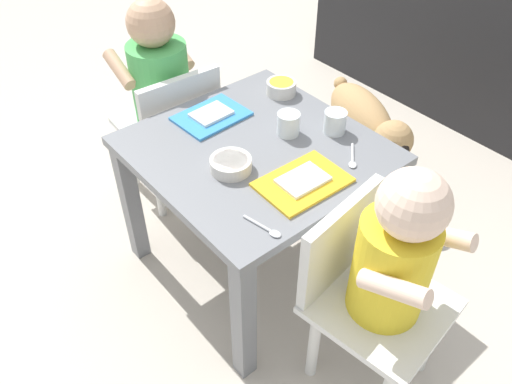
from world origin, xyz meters
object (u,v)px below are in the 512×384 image
(dog, at_px, (366,122))
(cereal_bowl_left_side, at_px, (281,87))
(veggie_bowl_near, at_px, (231,164))
(spoon_by_left_tray, at_px, (266,228))
(spoon_by_right_tray, at_px, (353,158))
(water_cup_left, at_px, (288,125))
(food_tray_right, at_px, (303,182))
(seated_child_right, at_px, (388,263))
(seated_child_left, at_px, (161,85))
(water_cup_right, at_px, (335,123))
(food_tray_left, at_px, (211,116))
(dining_table, at_px, (256,169))

(dog, height_order, cereal_bowl_left_side, cereal_bowl_left_side)
(veggie_bowl_near, bearing_deg, spoon_by_left_tray, -17.77)
(spoon_by_right_tray, bearing_deg, water_cup_left, -165.40)
(dog, relative_size, spoon_by_left_tray, 4.69)
(water_cup_left, xyz_separation_m, spoon_by_left_tray, (0.23, -0.27, -0.02))
(food_tray_right, height_order, veggie_bowl_near, veggie_bowl_near)
(seated_child_right, height_order, cereal_bowl_left_side, seated_child_right)
(food_tray_right, relative_size, water_cup_left, 3.49)
(seated_child_left, distance_m, spoon_by_right_tray, 0.66)
(food_tray_right, height_order, water_cup_left, water_cup_left)
(cereal_bowl_left_side, height_order, spoon_by_right_tray, cereal_bowl_left_side)
(water_cup_left, relative_size, water_cup_right, 1.01)
(food_tray_left, bearing_deg, spoon_by_left_tray, -21.23)
(seated_child_right, distance_m, spoon_by_right_tray, 0.31)
(dog, relative_size, cereal_bowl_left_side, 5.44)
(water_cup_right, bearing_deg, veggie_bowl_near, -98.63)
(cereal_bowl_left_side, bearing_deg, veggie_bowl_near, -60.45)
(dining_table, xyz_separation_m, food_tray_right, (0.18, -0.01, 0.08))
(dog, xyz_separation_m, food_tray_left, (-0.09, -0.58, 0.23))
(seated_child_left, height_order, spoon_by_right_tray, seated_child_left)
(food_tray_right, height_order, spoon_by_left_tray, food_tray_right)
(dining_table, relative_size, seated_child_right, 0.88)
(water_cup_right, xyz_separation_m, veggie_bowl_near, (-0.05, -0.31, -0.01))
(food_tray_right, relative_size, cereal_bowl_left_side, 2.46)
(seated_child_left, xyz_separation_m, food_tray_right, (0.63, -0.00, 0.03))
(veggie_bowl_near, bearing_deg, food_tray_right, 33.28)
(dog, bearing_deg, water_cup_right, -64.86)
(seated_child_right, height_order, spoon_by_right_tray, seated_child_right)
(food_tray_left, xyz_separation_m, water_cup_right, (0.26, 0.21, 0.02))
(dog, bearing_deg, water_cup_left, -77.72)
(water_cup_left, bearing_deg, spoon_by_right_tray, 14.60)
(seated_child_right, xyz_separation_m, water_cup_right, (-0.37, 0.22, 0.06))
(seated_child_left, bearing_deg, dog, 57.92)
(veggie_bowl_near, distance_m, spoon_by_left_tray, 0.22)
(water_cup_right, height_order, spoon_by_left_tray, water_cup_right)
(cereal_bowl_left_side, xyz_separation_m, spoon_by_right_tray, (0.35, -0.07, -0.02))
(dining_table, height_order, food_tray_left, food_tray_left)
(seated_child_left, distance_m, water_cup_right, 0.57)
(seated_child_right, relative_size, water_cup_left, 10.85)
(food_tray_left, bearing_deg, cereal_bowl_left_side, 82.96)
(dining_table, bearing_deg, seated_child_left, -179.48)
(seated_child_right, height_order, water_cup_right, seated_child_right)
(water_cup_left, bearing_deg, spoon_by_left_tray, -49.86)
(seated_child_left, distance_m, food_tray_left, 0.27)
(veggie_bowl_near, bearing_deg, seated_child_left, 168.17)
(spoon_by_right_tray, bearing_deg, seated_child_left, -166.59)
(dining_table, bearing_deg, veggie_bowl_near, -72.69)
(seated_child_right, xyz_separation_m, food_tray_right, (-0.27, 0.01, 0.04))
(seated_child_left, relative_size, food_tray_right, 3.23)
(water_cup_right, bearing_deg, food_tray_right, -64.25)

